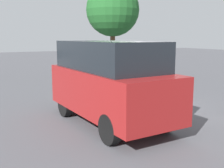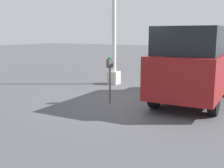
# 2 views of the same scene
# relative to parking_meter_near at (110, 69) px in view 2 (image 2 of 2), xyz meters

# --- Properties ---
(ground_plane) EXTENTS (80.00, 80.00, 0.00)m
(ground_plane) POSITION_rel_parking_meter_near_xyz_m (0.68, -0.66, -1.09)
(ground_plane) COLOR #4C4C51
(parking_meter_near) EXTENTS (0.22, 0.15, 1.47)m
(parking_meter_near) POSITION_rel_parking_meter_near_xyz_m (0.00, 0.00, 0.00)
(parking_meter_near) COLOR #4C4C4C
(parking_meter_near) RESTS_ON ground
(lamp_post) EXTENTS (0.44, 0.44, 6.19)m
(lamp_post) POSITION_rel_parking_meter_near_xyz_m (3.06, 1.62, 1.12)
(lamp_post) COLOR beige
(lamp_post) RESTS_ON ground
(parked_van) EXTENTS (4.52, 2.03, 2.37)m
(parked_van) POSITION_rel_parking_meter_near_xyz_m (1.60, -2.21, 0.18)
(parked_van) COLOR maroon
(parked_van) RESTS_ON ground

